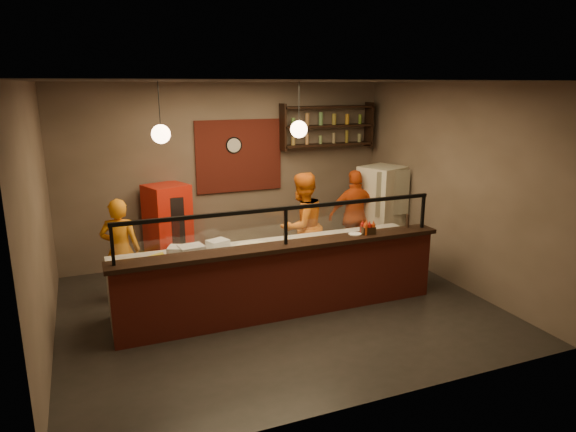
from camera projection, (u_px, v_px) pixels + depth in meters
name	position (u px, v px, depth m)	size (l,w,h in m)	color
floor	(278.00, 308.00, 7.48)	(6.00, 6.00, 0.00)	black
ceiling	(277.00, 81.00, 6.68)	(6.00, 6.00, 0.00)	#39322C
wall_back	(228.00, 173.00, 9.33)	(6.00, 6.00, 0.00)	#756155
wall_left	(38.00, 222.00, 5.99)	(5.00, 5.00, 0.00)	#756155
wall_right	(453.00, 185.00, 8.18)	(5.00, 5.00, 0.00)	#756155
wall_front	(372.00, 255.00, 4.84)	(6.00, 6.00, 0.00)	#756155
brick_patch	(239.00, 156.00, 9.30)	(1.60, 0.04, 1.30)	maroon
service_counter	(286.00, 283.00, 7.09)	(4.60, 0.25, 1.00)	maroon
counter_ledge	(286.00, 246.00, 6.96)	(4.70, 0.37, 0.06)	black
worktop_cabinet	(273.00, 276.00, 7.55)	(4.60, 0.75, 0.85)	gray
worktop	(273.00, 247.00, 7.44)	(4.60, 0.75, 0.05)	beige
sneeze_guard	(286.00, 222.00, 6.87)	(4.50, 0.05, 0.52)	white
wall_shelving	(327.00, 126.00, 9.66)	(1.84, 0.28, 0.85)	black
wall_clock	(234.00, 145.00, 9.20)	(0.30, 0.30, 0.04)	black
pendant_left	(161.00, 134.00, 6.48)	(0.24, 0.24, 0.77)	black
pendant_right	(299.00, 129.00, 7.17)	(0.24, 0.24, 0.77)	black
cook_left	(120.00, 250.00, 7.59)	(0.57, 0.37, 1.56)	orange
cook_mid	(302.00, 226.00, 8.45)	(0.87, 0.68, 1.78)	orange
cook_right	(355.00, 216.00, 9.30)	(0.99, 0.41, 1.68)	#D74C14
fridge	(381.00, 213.00, 9.49)	(0.72, 0.67, 1.72)	beige
red_cooler	(168.00, 229.00, 8.79)	(0.65, 0.60, 1.53)	red
pizza_dough	(254.00, 247.00, 7.33)	(0.57, 0.57, 0.01)	#F2EACD
prep_tub_a	(180.00, 252.00, 6.89)	(0.30, 0.24, 0.15)	white
prep_tub_b	(218.00, 245.00, 7.22)	(0.28, 0.22, 0.14)	silver
prep_tub_c	(191.00, 251.00, 6.90)	(0.32, 0.26, 0.16)	silver
rolling_pin	(153.00, 257.00, 6.86)	(0.05, 0.05, 0.31)	gold
condiment_caddy	(368.00, 230.00, 7.42)	(0.19, 0.15, 0.11)	black
pepper_mill	(408.00, 221.00, 7.73)	(0.05, 0.05, 0.20)	black
small_plate	(355.00, 234.00, 7.40)	(0.19, 0.19, 0.01)	white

